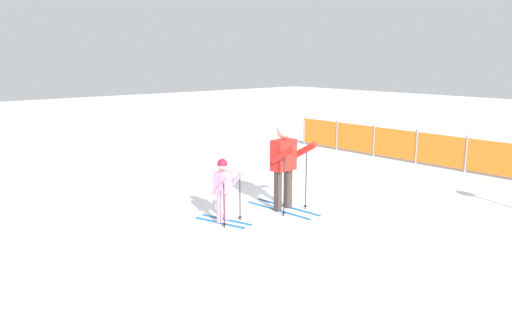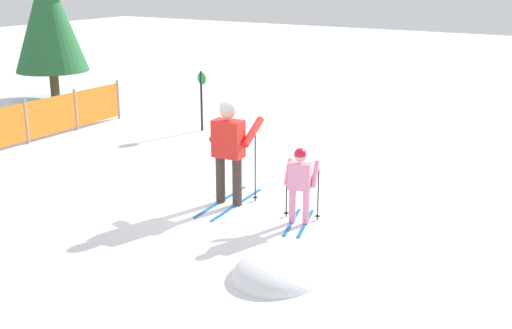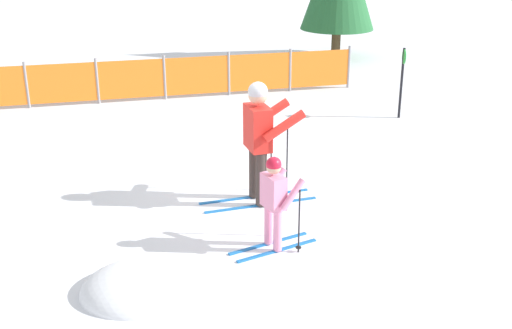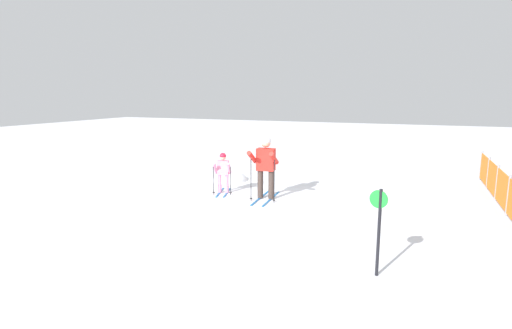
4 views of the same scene
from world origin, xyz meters
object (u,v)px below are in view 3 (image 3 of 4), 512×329
Objects in this scene: skier_adult at (260,132)px; skier_child at (275,196)px; safety_fence at (165,77)px; trail_marker at (402,75)px.

skier_adult is 1.40m from skier_child.
skier_adult reaches higher than safety_fence.
skier_child is 5.95m from trail_marker.
trail_marker reaches higher than safety_fence.
skier_child is at bearing -85.66° from safety_fence.
skier_child is 7.09m from safety_fence.
trail_marker is at bearing -29.83° from safety_fence.
skier_adult is 5.79m from safety_fence.
safety_fence is 6.19× the size of trail_marker.
skier_adult is at bearing -138.34° from trail_marker.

